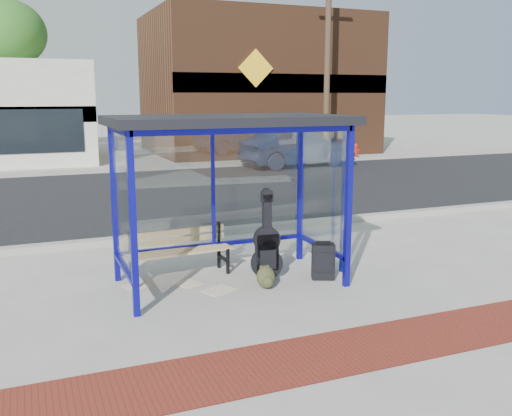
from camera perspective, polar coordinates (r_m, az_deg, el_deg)
name	(u,v)px	position (r m, az deg, el deg)	size (l,w,h in m)	color
ground	(230,283)	(8.41, -2.60, -7.51)	(120.00, 120.00, 0.00)	#B2ADA0
brick_paver_strip	(314,357)	(6.19, 5.79, -14.60)	(60.00, 1.00, 0.01)	maroon
curb_near	(179,235)	(11.06, -7.67, -2.69)	(60.00, 0.25, 0.12)	gray
street_asphalt	(132,196)	(15.96, -12.31, 1.23)	(60.00, 10.00, 0.00)	black
curb_far	(106,171)	(20.94, -14.77, 3.60)	(60.00, 0.25, 0.12)	gray
far_sidewalk	(99,166)	(22.82, -15.41, 4.03)	(60.00, 4.00, 0.01)	#B2ADA0
bus_shelter	(227,141)	(8.05, -2.90, 6.74)	(3.30, 1.80, 2.42)	#0F0D97
storefront_brown	(257,85)	(28.10, 0.08, 12.23)	(10.00, 7.08, 6.40)	#59331E
tree_mid	(6,34)	(29.64, -23.70, 15.63)	(3.60, 3.60, 7.03)	#4C3826
tree_right	(307,45)	(33.28, 5.16, 15.91)	(3.60, 3.60, 7.03)	#4C3826
utility_pole_east	(327,60)	(23.98, 7.15, 14.50)	(1.60, 0.24, 8.00)	#4C3826
bench	(179,249)	(8.67, -7.75, -4.08)	(1.62, 0.52, 0.75)	black
guitar_bag	(267,248)	(8.47, 1.09, -4.03)	(0.48, 0.20, 1.28)	black
suitcase	(323,261)	(8.56, 6.73, -5.33)	(0.39, 0.33, 0.58)	black
backpack	(266,278)	(8.13, 1.03, -7.00)	(0.29, 0.27, 0.33)	#30311B
sign_post	(345,192)	(8.74, 8.87, 1.57)	(0.11, 0.28, 2.23)	#0E1A9B
newspaper_a	(136,286)	(8.44, -11.89, -7.65)	(0.34, 0.27, 0.01)	white
newspaper_b	(219,290)	(8.10, -3.71, -8.23)	(0.43, 0.34, 0.01)	white
newspaper_c	(188,284)	(8.42, -6.83, -7.52)	(0.37, 0.29, 0.01)	white
parked_car	(297,148)	(21.89, 4.16, 5.98)	(1.51, 4.32, 1.42)	#172542
fire_hydrant	(356,150)	(25.20, 9.95, 5.71)	(0.30, 0.20, 0.66)	#A71E0B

